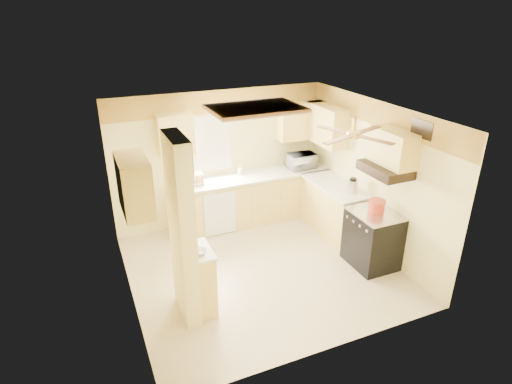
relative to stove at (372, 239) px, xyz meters
name	(u,v)px	position (x,y,z in m)	size (l,w,h in m)	color
floor	(262,269)	(-1.67, 0.55, -0.46)	(4.00, 4.00, 0.00)	#D0B790
ceiling	(263,114)	(-1.67, 0.55, 2.04)	(4.00, 4.00, 0.00)	white
wall_back	(221,158)	(-1.67, 2.45, 0.79)	(4.00, 4.00, 0.00)	#EADB8F
wall_front	(333,263)	(-1.67, -1.35, 0.79)	(4.00, 4.00, 0.00)	#EADB8F
wall_left	(123,223)	(-3.67, 0.55, 0.79)	(3.80, 3.80, 0.00)	#EADB8F
wall_right	(373,177)	(0.33, 0.55, 0.79)	(3.80, 3.80, 0.00)	#EADB8F
wallpaper_border	(219,102)	(-1.67, 2.43, 1.84)	(4.00, 0.02, 0.40)	#FCC64A
partition_column	(182,232)	(-3.02, 0.00, 0.79)	(0.20, 0.70, 2.50)	#EADB8F
partition_ledge	(202,281)	(-2.80, 0.00, -0.01)	(0.25, 0.55, 0.90)	#FBDF72
ledge_top	(201,251)	(-2.80, 0.00, 0.46)	(0.28, 0.58, 0.04)	silver
lower_cabinets_back	(252,199)	(-1.17, 2.15, -0.01)	(3.00, 0.60, 0.90)	#FBDF72
lower_cabinets_right	(334,209)	(0.03, 1.15, -0.01)	(0.60, 1.40, 0.90)	#FBDF72
countertop_back	(252,176)	(-1.17, 2.14, 0.46)	(3.04, 0.64, 0.04)	silver
countertop_right	(336,186)	(0.02, 1.15, 0.46)	(0.64, 1.44, 0.04)	silver
dishwasher_panel	(220,214)	(-1.92, 1.84, -0.03)	(0.58, 0.02, 0.80)	white
window	(207,144)	(-1.92, 2.44, 1.09)	(0.92, 0.02, 1.02)	white
upper_cab_back_left	(175,134)	(-2.52, 2.27, 1.39)	(0.60, 0.35, 0.70)	#FBDF72
upper_cab_back_right	(300,120)	(-0.12, 2.27, 1.39)	(0.90, 0.35, 0.70)	#FBDF72
upper_cab_right	(326,125)	(0.16, 1.80, 1.39)	(0.35, 1.00, 0.70)	#FBDF72
upper_cab_left_wall	(134,185)	(-3.49, 0.30, 1.39)	(0.35, 0.75, 0.70)	#FBDF72
upper_cab_over_stove	(393,148)	(0.16, 0.00, 1.49)	(0.35, 0.76, 0.52)	#FBDF72
stove	(372,239)	(0.00, 0.00, 0.00)	(0.68, 0.77, 0.92)	black
range_hood	(385,170)	(0.07, 0.00, 1.16)	(0.50, 0.76, 0.14)	black
poster_menu	(188,187)	(-2.91, 0.00, 1.39)	(0.02, 0.42, 0.57)	black
poster_nashville	(191,234)	(-2.91, 0.00, 0.74)	(0.02, 0.42, 0.57)	black
ceiling_light_panel	(255,109)	(-1.57, 1.05, 2.00)	(1.35, 0.95, 0.06)	brown
ceiling_fan	(353,134)	(-0.67, -0.15, 1.83)	(1.15, 1.15, 0.26)	gold
vent_grate	(422,129)	(0.31, -0.35, 1.84)	(0.02, 0.40, 0.25)	black
microwave	(302,161)	(-0.13, 2.12, 0.62)	(0.52, 0.35, 0.29)	white
bowl	(199,252)	(-2.84, -0.09, 0.50)	(0.19, 0.19, 0.05)	white
dutch_oven	(377,205)	(0.05, 0.06, 0.55)	(0.27, 0.27, 0.18)	red
kettle	(353,186)	(0.08, 0.75, 0.60)	(0.17, 0.17, 0.26)	silver
dish_rack	(193,181)	(-2.28, 2.16, 0.55)	(0.34, 0.26, 0.20)	tan
utensil_crock	(240,171)	(-1.34, 2.28, 0.54)	(0.09, 0.09, 0.19)	white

